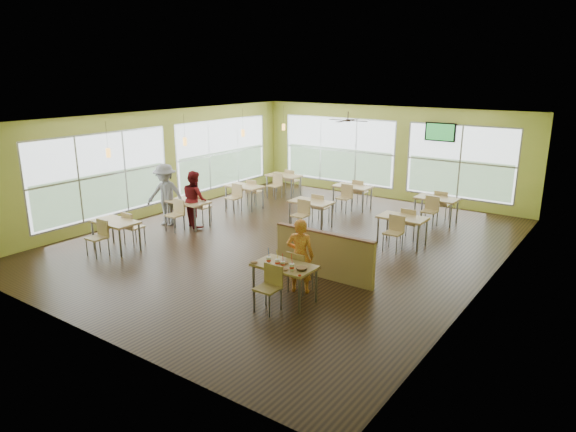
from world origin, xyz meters
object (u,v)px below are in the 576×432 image
Objects in this scene: half_wall_divider at (324,255)px; man_plaid at (300,256)px; food_basket at (301,269)px; main_table at (285,271)px.

man_plaid is (-0.00, -0.92, 0.25)m from half_wall_divider.
main_table is at bearing 174.83° from food_basket.
half_wall_divider reaches higher than main_table.
food_basket is at bearing -5.17° from main_table.
man_plaid is at bearing 90.11° from main_table.
man_plaid is 0.70m from food_basket.
man_plaid is 7.05× the size of food_basket.
main_table is 6.93× the size of food_basket.
half_wall_divider is 0.95m from man_plaid.
half_wall_divider is (0.00, 1.45, -0.11)m from main_table.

